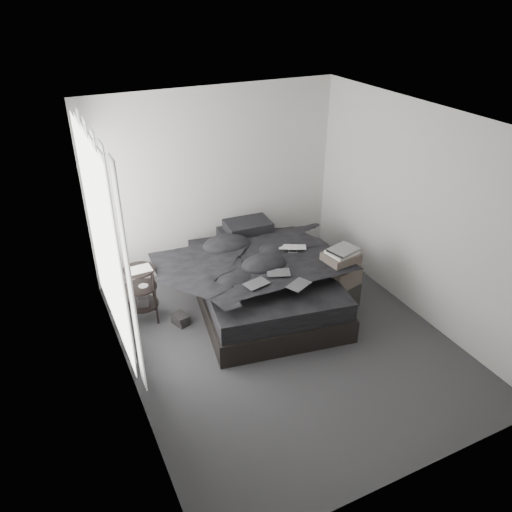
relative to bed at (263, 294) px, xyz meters
name	(u,v)px	position (x,y,z in m)	size (l,w,h in m)	color
floor	(285,340)	(-0.11, -0.80, -0.15)	(3.60, 4.20, 0.01)	#353437
ceiling	(293,123)	(-0.11, -0.80, 2.45)	(3.60, 4.20, 0.01)	white
wall_back	(216,181)	(-0.11, 1.30, 1.15)	(3.60, 0.01, 2.60)	silver
wall_front	(425,364)	(-0.11, -2.90, 1.15)	(3.60, 0.01, 2.60)	silver
wall_left	(120,283)	(-1.91, -0.80, 1.15)	(0.01, 4.20, 2.60)	silver
wall_right	(419,214)	(1.69, -0.80, 1.15)	(0.01, 4.20, 2.60)	silver
window_left	(103,238)	(-1.89, 0.10, 1.20)	(0.02, 2.00, 2.30)	white
curtain_left	(108,243)	(-1.84, 0.10, 1.13)	(0.06, 2.12, 2.48)	white
bed	(263,294)	(0.00, 0.00, 0.00)	(1.67, 2.20, 0.30)	black
mattress	(264,277)	(0.00, 0.00, 0.27)	(1.60, 2.14, 0.23)	black
duvet	(265,262)	(-0.01, -0.05, 0.51)	(1.62, 1.88, 0.26)	black
pillow_lower	(242,235)	(0.09, 0.85, 0.46)	(0.66, 0.45, 0.15)	black
pillow_upper	(248,226)	(0.16, 0.82, 0.60)	(0.62, 0.43, 0.14)	black
laptop	(293,244)	(0.41, -0.01, 0.65)	(0.35, 0.23, 0.03)	silver
comic_a	(257,278)	(-0.36, -0.54, 0.65)	(0.28, 0.18, 0.01)	black
comic_b	(279,266)	(-0.02, -0.43, 0.65)	(0.28, 0.18, 0.01)	black
comic_c	(299,278)	(0.07, -0.77, 0.66)	(0.28, 0.18, 0.01)	black
side_stand	(142,295)	(-1.51, 0.34, 0.21)	(0.39, 0.39, 0.72)	black
papers	(139,270)	(-1.50, 0.33, 0.58)	(0.28, 0.21, 0.01)	white
floor_books	(181,319)	(-1.13, 0.04, -0.08)	(0.15, 0.21, 0.15)	black
box_lower	(338,295)	(0.86, -0.47, 0.02)	(0.47, 0.36, 0.34)	black
box_mid	(341,275)	(0.87, -0.48, 0.33)	(0.44, 0.34, 0.26)	#544A42
box_upper	(341,260)	(0.85, -0.47, 0.55)	(0.41, 0.33, 0.18)	#544A42
art_book_white	(342,252)	(0.86, -0.47, 0.66)	(0.35, 0.28, 0.04)	silver
art_book_snake	(343,250)	(0.87, -0.48, 0.69)	(0.34, 0.27, 0.03)	silver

